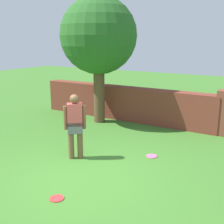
% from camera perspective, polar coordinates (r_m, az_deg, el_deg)
% --- Properties ---
extents(ground_plane, '(40.00, 40.00, 0.00)m').
position_cam_1_polar(ground_plane, '(6.37, -5.88, -12.78)').
color(ground_plane, '#3D7528').
extents(brick_wall, '(6.79, 0.50, 1.22)m').
position_cam_1_polar(brick_wall, '(10.59, 2.43, 1.78)').
color(brick_wall, brown).
rests_on(brick_wall, ground).
extents(tree, '(2.61, 2.61, 4.32)m').
position_cam_1_polar(tree, '(10.01, -2.69, 14.74)').
color(tree, brown).
rests_on(tree, ground).
extents(person, '(0.44, 0.40, 1.62)m').
position_cam_1_polar(person, '(7.05, -7.36, -2.29)').
color(person, brown).
rests_on(person, ground).
extents(frisbee_red, '(0.27, 0.27, 0.02)m').
position_cam_1_polar(frisbee_red, '(5.68, -10.90, -16.48)').
color(frisbee_red, red).
rests_on(frisbee_red, ground).
extents(frisbee_pink, '(0.27, 0.27, 0.02)m').
position_cam_1_polar(frisbee_pink, '(7.44, 7.87, -8.66)').
color(frisbee_pink, pink).
rests_on(frisbee_pink, ground).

